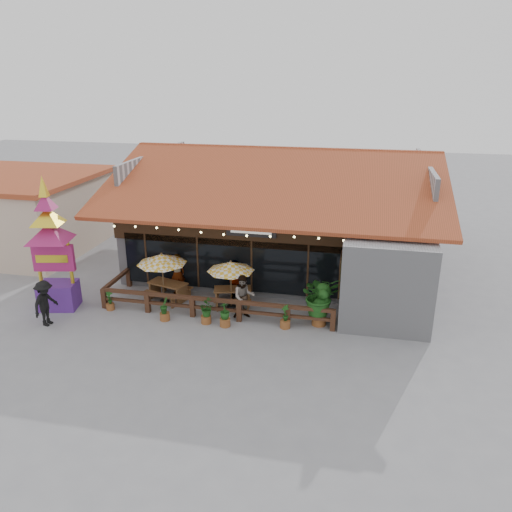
% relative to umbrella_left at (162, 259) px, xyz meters
% --- Properties ---
extents(ground, '(100.00, 100.00, 0.00)m').
position_rel_umbrella_left_xyz_m(ground, '(4.20, -0.60, -2.03)').
color(ground, gray).
rests_on(ground, ground).
extents(restaurant_building, '(15.50, 14.73, 6.09)m').
position_rel_umbrella_left_xyz_m(restaurant_building, '(4.46, 6.01, 0.18)').
color(restaurant_building, '#AFB0B5').
rests_on(restaurant_building, ground).
extents(patio_railing, '(10.00, 2.60, 0.92)m').
position_rel_umbrella_left_xyz_m(patio_railing, '(1.95, -0.87, -1.41)').
color(patio_railing, '#4C281B').
rests_on(patio_railing, ground).
extents(neighbor_building, '(8.40, 8.40, 4.22)m').
position_rel_umbrella_left_xyz_m(neighbor_building, '(-10.80, 5.40, 0.11)').
color(neighbor_building, '#C6B395').
rests_on(neighbor_building, ground).
extents(umbrella_left, '(2.72, 2.72, 2.32)m').
position_rel_umbrella_left_xyz_m(umbrella_left, '(0.00, 0.00, 0.00)').
color(umbrella_left, brown).
rests_on(umbrella_left, ground).
extents(umbrella_right, '(2.57, 2.57, 2.17)m').
position_rel_umbrella_left_xyz_m(umbrella_right, '(3.05, 0.10, -0.13)').
color(umbrella_right, brown).
rests_on(umbrella_right, ground).
extents(picnic_table_left, '(2.04, 1.88, 0.82)m').
position_rel_umbrella_left_xyz_m(picnic_table_left, '(0.09, 0.27, -1.47)').
color(picnic_table_left, brown).
rests_on(picnic_table_left, ground).
extents(picnic_table_right, '(1.90, 1.74, 0.77)m').
position_rel_umbrella_left_xyz_m(picnic_table_right, '(3.05, 0.34, -1.50)').
color(picnic_table_right, brown).
rests_on(picnic_table_right, ground).
extents(thai_sign_tower, '(2.72, 2.72, 6.20)m').
position_rel_umbrella_left_xyz_m(thai_sign_tower, '(-4.21, -1.47, 1.25)').
color(thai_sign_tower, '#532485').
rests_on(thai_sign_tower, ground).
extents(tropical_plant, '(1.94, 1.82, 2.15)m').
position_rel_umbrella_left_xyz_m(tropical_plant, '(6.93, -0.72, -0.80)').
color(tropical_plant, brown).
rests_on(tropical_plant, ground).
extents(diner_a, '(0.84, 0.77, 1.92)m').
position_rel_umbrella_left_xyz_m(diner_a, '(0.27, 1.04, -1.07)').
color(diner_a, '#372011').
rests_on(diner_a, ground).
extents(diner_b, '(1.10, 0.98, 1.86)m').
position_rel_umbrella_left_xyz_m(diner_b, '(3.80, -0.72, -1.09)').
color(diner_b, '#372011').
rests_on(diner_b, ground).
extents(diner_c, '(1.14, 0.64, 1.84)m').
position_rel_umbrella_left_xyz_m(diner_c, '(3.01, 1.01, -1.11)').
color(diner_c, '#372011').
rests_on(diner_c, ground).
extents(pedestrian, '(0.83, 1.30, 1.91)m').
position_rel_umbrella_left_xyz_m(pedestrian, '(-3.79, -3.01, -1.07)').
color(pedestrian, black).
rests_on(pedestrian, ground).
extents(planter_a, '(0.35, 0.35, 0.87)m').
position_rel_umbrella_left_xyz_m(planter_a, '(-1.98, -1.24, -1.66)').
color(planter_a, brown).
rests_on(planter_a, ground).
extents(planter_b, '(0.41, 0.41, 1.00)m').
position_rel_umbrella_left_xyz_m(planter_b, '(0.68, -1.66, -1.57)').
color(planter_b, brown).
rests_on(planter_b, ground).
extents(planter_c, '(0.80, 0.81, 1.02)m').
position_rel_umbrella_left_xyz_m(planter_c, '(2.42, -1.55, -1.46)').
color(planter_c, brown).
rests_on(planter_c, ground).
extents(planter_d, '(0.53, 0.53, 1.04)m').
position_rel_umbrella_left_xyz_m(planter_d, '(3.25, -1.64, -1.52)').
color(planter_d, brown).
rests_on(planter_d, ground).
extents(planter_e, '(0.42, 0.42, 1.01)m').
position_rel_umbrella_left_xyz_m(planter_e, '(5.63, -1.28, -1.60)').
color(planter_e, brown).
rests_on(planter_e, ground).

